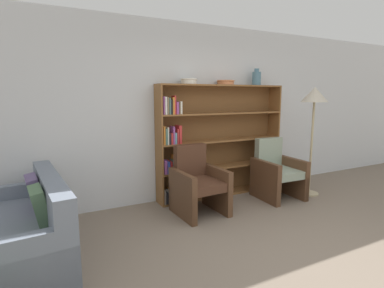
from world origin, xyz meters
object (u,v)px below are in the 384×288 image
Objects in this scene: bowl_brass at (226,82)px; armchair_cushioned at (277,172)px; vase_tall at (257,78)px; armchair_leather at (198,184)px; bowl_copper at (189,81)px; couch at (22,234)px; floor_lamp at (314,101)px; bookshelf at (211,143)px.

bowl_brass is 0.30× the size of armchair_cushioned.
armchair_leather is (-1.40, -0.53, -1.52)m from vase_tall.
vase_tall is 0.29× the size of armchair_leather.
armchair_cushioned is at bearing -21.90° from bowl_copper.
couch is 2.19m from armchair_leather.
couch is 4.41m from floor_lamp.
bookshelf is at bearing 3.44° from bowl_copper.
floor_lamp reaches higher than couch.
bowl_brass is (0.24, -0.03, 0.97)m from bookshelf.
couch is at bearing -176.45° from floor_lamp.
vase_tall is 0.16× the size of couch.
couch is (-2.70, -0.95, -0.58)m from bookshelf.
bowl_copper is at bearing -105.83° from armchair_leather.
bookshelf is 8.67× the size of bowl_copper.
bowl_copper reaches higher than armchair_cushioned.
vase_tall is 1.01m from floor_lamp.
bookshelf is 1.17m from armchair_cushioned.
bookshelf is 1.06m from bowl_copper.
armchair_leather is (-0.78, -0.53, -1.44)m from bowl_brass.
vase_tall is at bearing -80.97° from couch.
armchair_leather is at bearing -102.89° from bowl_copper.
vase_tall reaches higher than couch.
bowl_brass reaches higher than couch.
armchair_cushioned is (3.60, 0.39, 0.11)m from couch.
bowl_brass is 3.45m from couch.
vase_tall is (0.62, 0.00, 0.08)m from bowl_brass.
bowl_copper is 0.92× the size of vase_tall.
bowl_brass is 1.47m from floor_lamp.
couch is 3.63m from armchair_cushioned.
armchair_leather and armchair_cushioned have the same top height.
bookshelf is 1.36m from vase_tall.
armchair_leather is at bearing 176.47° from floor_lamp.
vase_tall is at bearing 0.00° from bowl_brass.
bowl_brass reaches higher than armchair_cushioned.
bowl_copper is 2.07m from floor_lamp.
bowl_brass is at bearing 152.69° from floor_lamp.
vase_tall is 4.02m from couch.
bookshelf is at bearing 178.33° from vase_tall.
bowl_brass reaches higher than bookshelf.
floor_lamp is at bearing -18.81° from bowl_copper.
bookshelf is 2.92m from couch.
bowl_copper is at bearing -176.56° from bookshelf.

